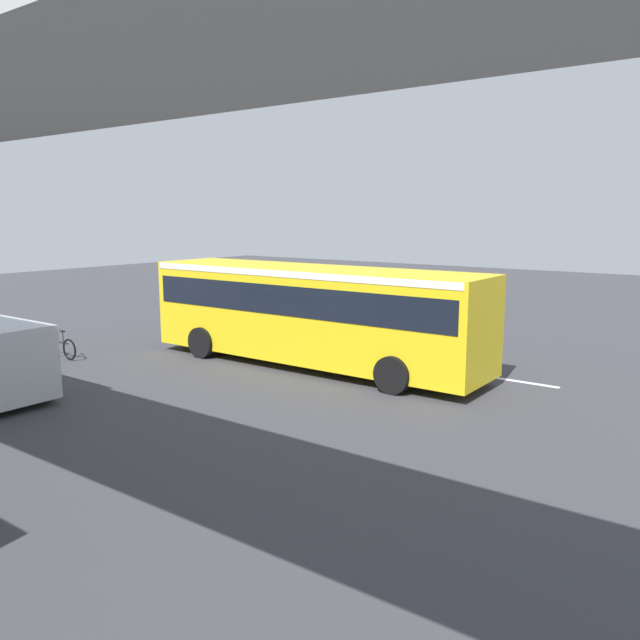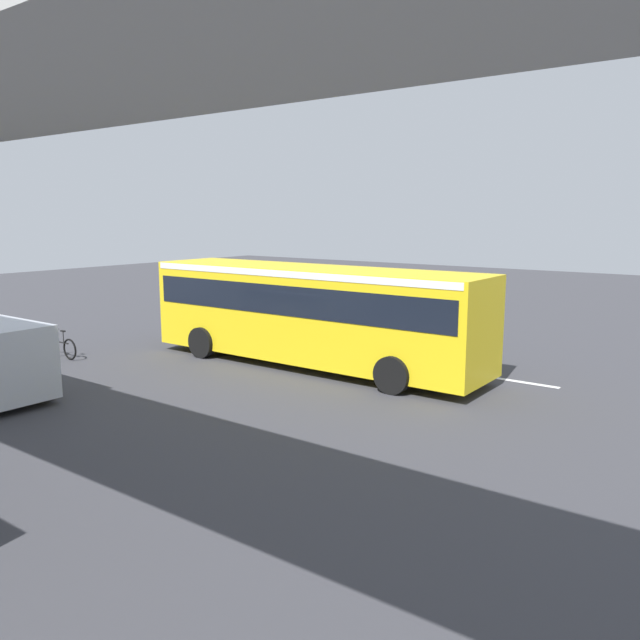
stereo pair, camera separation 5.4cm
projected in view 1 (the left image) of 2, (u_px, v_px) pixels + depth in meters
The scene contains 9 objects.
ground at pixel (315, 367), 20.00m from camera, with size 80.00×80.00×0.00m, color #38383D.
city_bus at pixel (311, 307), 19.84m from camera, with size 11.54×2.85×3.15m.
bicycle_blue at pixel (17, 348), 20.99m from camera, with size 1.77×0.44×0.96m.
bicycle_black at pixel (60, 347), 21.16m from camera, with size 1.77×0.44×0.96m.
traffic_sign at pixel (295, 289), 24.75m from camera, with size 0.08×0.60×2.80m.
lane_dash_leftmost at pixel (524, 382), 18.14m from camera, with size 2.00×0.20×0.01m, color silver.
lane_dash_left at pixel (402, 363), 20.47m from camera, with size 2.00×0.20×0.01m, color silver.
lane_dash_centre at pixel (304, 348), 22.81m from camera, with size 2.00×0.20×0.01m, color silver.
lane_dash_right at pixel (225, 336), 25.14m from camera, with size 2.00×0.20×0.01m, color silver.
Camera 1 is at (-11.67, 15.61, 4.76)m, focal length 35.38 mm.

